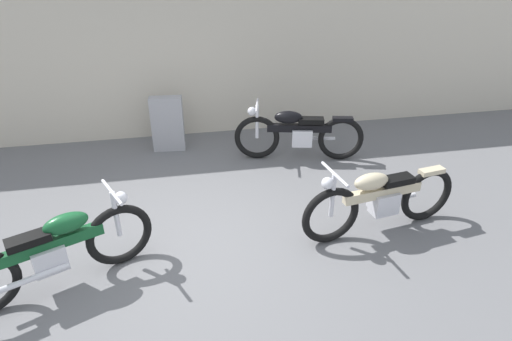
% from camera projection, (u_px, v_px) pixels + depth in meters
% --- Properties ---
extents(ground_plane, '(40.00, 40.00, 0.00)m').
position_uv_depth(ground_plane, '(187.00, 250.00, 5.46)').
color(ground_plane, slate).
extents(building_wall, '(18.00, 0.30, 3.14)m').
position_uv_depth(building_wall, '(170.00, 53.00, 7.98)').
color(building_wall, beige).
rests_on(building_wall, ground_plane).
extents(stone_marker, '(0.58, 0.25, 1.00)m').
position_uv_depth(stone_marker, '(168.00, 124.00, 7.77)').
color(stone_marker, '#9E9EA3').
rests_on(stone_marker, ground_plane).
extents(motorcycle_cream, '(2.22, 0.68, 1.00)m').
position_uv_depth(motorcycle_cream, '(380.00, 199.00, 5.60)').
color(motorcycle_cream, black).
rests_on(motorcycle_cream, ground_plane).
extents(motorcycle_green, '(2.07, 1.09, 1.00)m').
position_uv_depth(motorcycle_green, '(55.00, 251.00, 4.69)').
color(motorcycle_green, black).
rests_on(motorcycle_green, ground_plane).
extents(motorcycle_black, '(2.19, 0.76, 1.00)m').
position_uv_depth(motorcycle_black, '(298.00, 133.00, 7.45)').
color(motorcycle_black, black).
rests_on(motorcycle_black, ground_plane).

